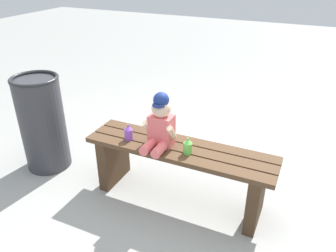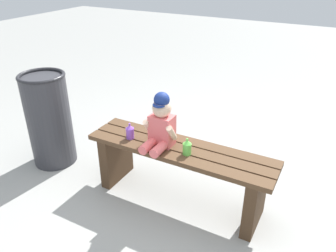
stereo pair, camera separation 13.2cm
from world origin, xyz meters
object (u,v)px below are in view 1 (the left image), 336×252
object	(u,v)px
trash_bin	(43,123)
park_bench	(179,165)
child_figure	(160,124)
sippy_cup_left	(128,133)
sippy_cup_right	(188,146)

from	to	relation	value
trash_bin	park_bench	bearing A→B (deg)	2.42
child_figure	trash_bin	world-z (taller)	child_figure
child_figure	park_bench	bearing A→B (deg)	13.72
sippy_cup_left	sippy_cup_right	size ratio (longest dim) A/B	1.00
park_bench	trash_bin	bearing A→B (deg)	-177.58
park_bench	sippy_cup_right	xyz separation A→B (m)	(0.08, -0.06, 0.22)
park_bench	trash_bin	distance (m)	1.25
park_bench	child_figure	distance (m)	0.36
child_figure	trash_bin	xyz separation A→B (m)	(-1.11, -0.02, -0.22)
park_bench	trash_bin	size ratio (longest dim) A/B	1.68
park_bench	sippy_cup_left	world-z (taller)	sippy_cup_left
child_figure	sippy_cup_left	distance (m)	0.28
sippy_cup_left	park_bench	bearing A→B (deg)	8.21
park_bench	sippy_cup_left	xyz separation A→B (m)	(-0.39, -0.06, 0.22)
sippy_cup_left	trash_bin	size ratio (longest dim) A/B	0.15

